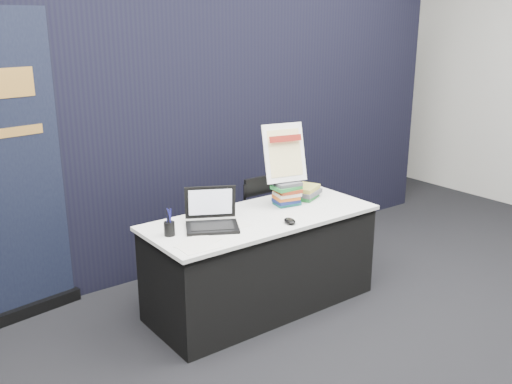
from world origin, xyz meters
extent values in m
plane|color=black|center=(0.00, 0.00, 0.00)|extent=(8.00, 8.00, 0.00)
cube|color=#B4B2AA|center=(0.00, 4.00, 1.75)|extent=(8.00, 0.02, 3.50)
cube|color=black|center=(0.00, 1.60, 1.20)|extent=(6.00, 0.08, 2.40)
cube|color=black|center=(0.00, 0.55, 0.36)|extent=(1.76, 0.71, 0.72)
cube|color=silver|center=(0.00, 0.55, 0.73)|extent=(1.80, 0.75, 0.03)
cube|color=black|center=(-0.45, 0.53, 0.76)|extent=(0.45, 0.40, 0.02)
cube|color=black|center=(-0.45, 0.66, 0.90)|extent=(0.36, 0.23, 0.26)
cube|color=silver|center=(-0.45, 0.66, 0.90)|extent=(0.30, 0.19, 0.20)
ellipsoid|color=black|center=(0.06, 0.29, 0.77)|extent=(0.10, 0.13, 0.04)
cube|color=silver|center=(-0.67, 0.37, 0.75)|extent=(0.34, 0.30, 0.00)
cube|color=silver|center=(-0.70, 0.30, 0.75)|extent=(0.27, 0.19, 0.00)
cube|color=silver|center=(-0.35, 0.55, 0.75)|extent=(0.36, 0.28, 0.00)
cylinder|color=black|center=(-0.76, 0.60, 0.80)|extent=(0.08, 0.08, 0.10)
cube|color=#195F57|center=(0.31, 0.64, 0.76)|extent=(0.22, 0.18, 0.03)
cube|color=navy|center=(0.31, 0.64, 0.79)|extent=(0.22, 0.18, 0.03)
cube|color=#BB541A|center=(0.31, 0.64, 0.82)|extent=(0.22, 0.18, 0.03)
cube|color=beige|center=(0.31, 0.64, 0.85)|extent=(0.22, 0.18, 0.03)
cube|color=maroon|center=(0.31, 0.64, 0.87)|extent=(0.22, 0.18, 0.03)
cube|color=#1E7230|center=(0.31, 0.64, 0.90)|extent=(0.22, 0.18, 0.03)
cube|color=#47474C|center=(0.31, 0.64, 0.93)|extent=(0.22, 0.18, 0.03)
cube|color=#1E7230|center=(0.56, 0.68, 0.77)|extent=(0.29, 0.25, 0.03)
cube|color=#47474C|center=(0.56, 0.68, 0.80)|extent=(0.29, 0.25, 0.03)
cube|color=#B7AD49|center=(0.56, 0.68, 0.84)|extent=(0.29, 0.25, 0.03)
cube|color=black|center=(0.31, 0.62, 0.96)|extent=(0.23, 0.07, 0.01)
cylinder|color=black|center=(0.22, 0.71, 1.09)|extent=(0.04, 0.12, 0.33)
cylinder|color=black|center=(0.41, 0.71, 1.09)|extent=(0.04, 0.12, 0.33)
cube|color=white|center=(0.31, 0.67, 1.17)|extent=(0.37, 0.20, 0.45)
cube|color=#F9E79B|center=(0.31, 0.66, 1.17)|extent=(0.29, 0.16, 0.36)
cube|color=maroon|center=(0.31, 0.66, 1.29)|extent=(0.27, 0.08, 0.05)
cube|color=black|center=(-1.60, 1.48, 0.05)|extent=(0.96, 0.24, 0.09)
cube|color=black|center=(-1.60, 1.50, 1.13)|extent=(0.90, 0.16, 2.26)
cylinder|color=black|center=(0.19, 0.65, 0.22)|extent=(0.02, 0.02, 0.43)
cylinder|color=black|center=(0.57, 0.65, 0.22)|extent=(0.02, 0.02, 0.43)
cylinder|color=black|center=(0.19, 1.03, 0.22)|extent=(0.02, 0.02, 0.43)
cylinder|color=black|center=(0.57, 1.03, 0.22)|extent=(0.02, 0.02, 0.43)
cube|color=black|center=(0.38, 0.84, 0.45)|extent=(0.41, 0.41, 0.04)
cube|color=black|center=(0.38, 1.03, 0.82)|extent=(0.38, 0.04, 0.15)
camera|label=1|loc=(-2.48, -2.68, 2.18)|focal=40.00mm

